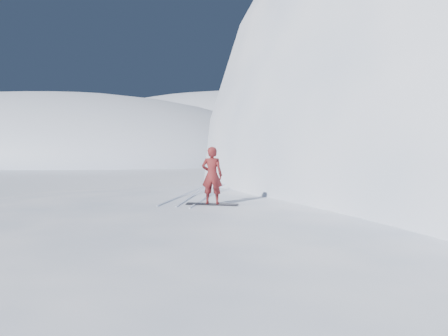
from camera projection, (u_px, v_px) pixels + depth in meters
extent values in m
plane|color=white|center=(135.00, 318.00, 10.11)|extent=(400.00, 400.00, 0.00)
ellipsoid|color=white|center=(218.00, 283.00, 12.49)|extent=(36.00, 28.00, 4.80)
ellipsoid|color=white|center=(34.00, 155.00, 92.08)|extent=(120.00, 70.00, 28.00)
ellipsoid|color=white|center=(233.00, 150.00, 126.64)|extent=(140.00, 90.00, 36.00)
ellipsoid|color=white|center=(180.00, 248.00, 16.40)|extent=(7.00, 6.30, 1.00)
ellipsoid|color=white|center=(429.00, 301.00, 11.12)|extent=(4.00, 3.60, 0.60)
cube|color=black|center=(212.00, 204.00, 12.77)|extent=(1.70, 0.69, 0.03)
imported|color=maroon|center=(212.00, 175.00, 12.69)|extent=(0.75, 0.58, 1.83)
cube|color=silver|center=(189.00, 192.00, 15.41)|extent=(0.89, 5.95, 0.04)
cube|color=silver|center=(196.00, 193.00, 15.30)|extent=(1.57, 5.82, 0.04)
cube|color=silver|center=(211.00, 193.00, 15.06)|extent=(1.32, 5.88, 0.04)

